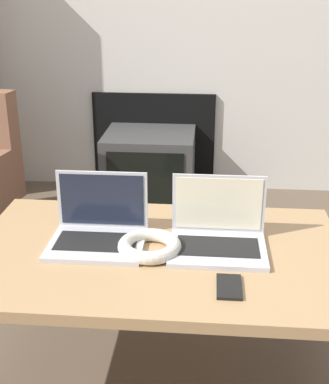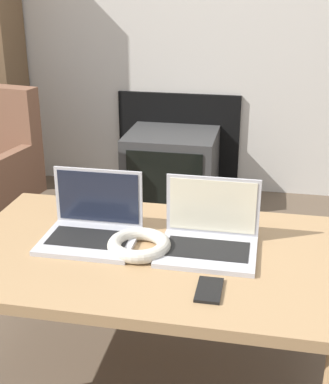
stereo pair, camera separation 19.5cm
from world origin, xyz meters
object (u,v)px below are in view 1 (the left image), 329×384
headphones (150,246)px  phone (229,287)px  laptop_right (218,233)px  tv (150,167)px  laptop_left (99,229)px

headphones → phone: (0.25, -0.19, -0.02)m
laptop_right → tv: (-0.39, 1.44, -0.29)m
laptop_right → tv: 1.52m
headphones → tv: bearing=96.6°
laptop_left → phone: (0.42, -0.25, -0.04)m
headphones → tv: headphones is taller
headphones → laptop_right: bearing=16.8°
laptop_right → tv: size_ratio=0.59×
laptop_left → laptop_right: size_ratio=1.00×
phone → tv: (-0.42, 1.69, -0.25)m
laptop_left → tv: laptop_left is taller
laptop_left → laptop_right: 0.39m
headphones → tv: 1.54m
tv → headphones: bearing=-83.4°
phone → tv: size_ratio=0.24×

